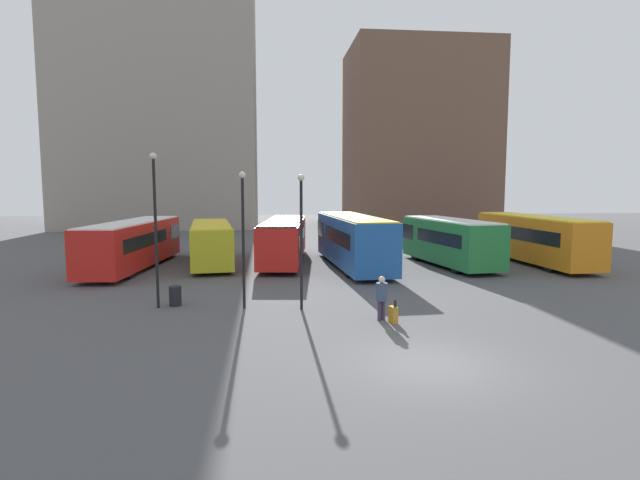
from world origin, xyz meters
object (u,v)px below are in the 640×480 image
at_px(lamp_post_2, 301,231).
at_px(bus_1, 211,242).
at_px(bus_5, 533,237).
at_px(traveler, 382,294).
at_px(suitcase, 393,314).
at_px(lamp_post_1, 243,229).
at_px(lamp_post_0, 155,219).
at_px(bus_0, 134,243).
at_px(bus_4, 449,240).
at_px(trash_bin, 175,296).
at_px(bus_3, 352,239).
at_px(bus_2, 284,239).

bearing_deg(lamp_post_2, bus_1, 111.60).
bearing_deg(bus_5, bus_1, 83.27).
relative_size(traveler, suitcase, 1.91).
bearing_deg(bus_1, lamp_post_1, -174.70).
xyz_separation_m(bus_1, lamp_post_0, (-0.87, -12.07, 2.27)).
xyz_separation_m(bus_0, bus_4, (20.12, -1.00, 0.02)).
height_order(bus_1, bus_5, bus_5).
bearing_deg(lamp_post_0, trash_bin, 25.72).
height_order(lamp_post_1, lamp_post_2, lamp_post_1).
bearing_deg(lamp_post_1, bus_3, 58.94).
distance_m(lamp_post_0, trash_bin, 3.41).
distance_m(bus_1, lamp_post_2, 14.08).
bearing_deg(bus_4, bus_5, -93.28).
bearing_deg(lamp_post_1, bus_2, 80.90).
bearing_deg(bus_3, suitcase, 173.55).
xyz_separation_m(lamp_post_1, lamp_post_2, (2.39, -0.49, -0.06)).
bearing_deg(trash_bin, bus_0, 112.68).
height_order(traveler, lamp_post_2, lamp_post_2).
xyz_separation_m(bus_1, bus_2, (4.84, 0.53, 0.09)).
bearing_deg(traveler, bus_2, -4.39).
height_order(bus_1, suitcase, bus_1).
bearing_deg(bus_4, bus_1, 73.91).
bearing_deg(lamp_post_0, bus_3, 45.50).
height_order(bus_5, traveler, bus_5).
bearing_deg(bus_1, suitcase, -158.35).
xyz_separation_m(bus_1, bus_4, (15.47, -2.16, 0.15)).
bearing_deg(bus_5, trash_bin, 112.66).
distance_m(bus_1, bus_5, 21.54).
relative_size(lamp_post_0, lamp_post_1, 1.14).
bearing_deg(bus_4, bus_3, 79.46).
relative_size(bus_3, bus_4, 1.30).
distance_m(bus_4, lamp_post_1, 16.48).
height_order(bus_1, bus_2, bus_2).
distance_m(bus_1, traveler, 17.04).
distance_m(bus_3, lamp_post_1, 12.47).
xyz_separation_m(bus_0, bus_1, (4.65, 1.16, -0.13)).
relative_size(bus_0, bus_1, 1.19).
relative_size(lamp_post_0, lamp_post_2, 1.16).
bearing_deg(lamp_post_1, bus_0, 123.14).
xyz_separation_m(traveler, trash_bin, (-8.29, 3.24, -0.59)).
distance_m(lamp_post_1, lamp_post_2, 2.44).
height_order(bus_1, lamp_post_2, lamp_post_2).
distance_m(bus_2, trash_bin, 13.34).
xyz_separation_m(bus_0, bus_2, (9.48, 1.69, -0.04)).
bearing_deg(bus_4, lamp_post_2, 128.17).
distance_m(bus_4, bus_5, 6.02).
bearing_deg(bus_3, bus_1, 74.79).
bearing_deg(lamp_post_2, lamp_post_1, 168.50).
bearing_deg(suitcase, lamp_post_1, 47.04).
height_order(bus_0, bus_3, bus_3).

